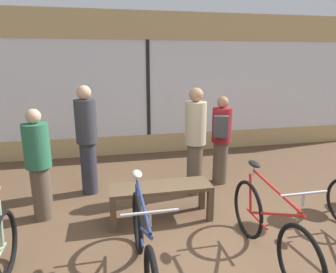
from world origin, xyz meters
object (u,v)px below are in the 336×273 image
(bicycle_left, at_px, (143,246))
(customer_near_bench, at_px, (87,138))
(bicycle_right, at_px, (269,228))
(customer_near_rack, at_px, (195,140))
(customer_mid_floor, at_px, (39,163))
(customer_by_window, at_px, (221,138))
(display_bench, at_px, (161,192))

(bicycle_left, distance_m, customer_near_bench, 2.40)
(bicycle_right, xyz_separation_m, customer_near_rack, (-0.29, 1.85, 0.53))
(bicycle_left, relative_size, customer_mid_floor, 1.14)
(customer_near_rack, bearing_deg, customer_mid_floor, -171.79)
(customer_by_window, bearing_deg, bicycle_left, -127.50)
(customer_near_rack, bearing_deg, bicycle_left, -120.48)
(customer_near_rack, distance_m, customer_near_bench, 1.75)
(bicycle_right, bearing_deg, customer_mid_floor, 149.85)
(bicycle_left, relative_size, customer_near_rack, 1.01)
(bicycle_left, distance_m, display_bench, 1.21)
(display_bench, height_order, customer_near_bench, customer_near_bench)
(customer_near_rack, bearing_deg, display_bench, -134.41)
(bicycle_left, distance_m, bicycle_right, 1.38)
(bicycle_left, relative_size, customer_by_window, 1.13)
(display_bench, relative_size, customer_near_rack, 0.80)
(bicycle_right, distance_m, customer_mid_floor, 3.04)
(display_bench, bearing_deg, bicycle_right, -48.69)
(bicycle_left, relative_size, display_bench, 1.27)
(customer_by_window, bearing_deg, customer_near_bench, 178.17)
(bicycle_right, xyz_separation_m, customer_mid_floor, (-2.61, 1.51, 0.41))
(bicycle_right, bearing_deg, customer_near_rack, 98.77)
(bicycle_left, xyz_separation_m, customer_by_window, (1.67, 2.18, 0.46))
(bicycle_left, distance_m, customer_by_window, 2.78)
(customer_near_rack, height_order, customer_by_window, customer_near_rack)
(customer_near_bench, bearing_deg, customer_mid_floor, -130.43)
(customer_near_rack, bearing_deg, bicycle_right, -81.23)
(bicycle_left, bearing_deg, customer_near_rack, 59.52)
(customer_near_bench, bearing_deg, customer_by_window, -1.83)
(customer_near_bench, bearing_deg, bicycle_right, -48.26)
(customer_by_window, relative_size, customer_mid_floor, 1.00)
(bicycle_right, height_order, customer_by_window, customer_by_window)
(display_bench, distance_m, customer_near_bench, 1.59)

